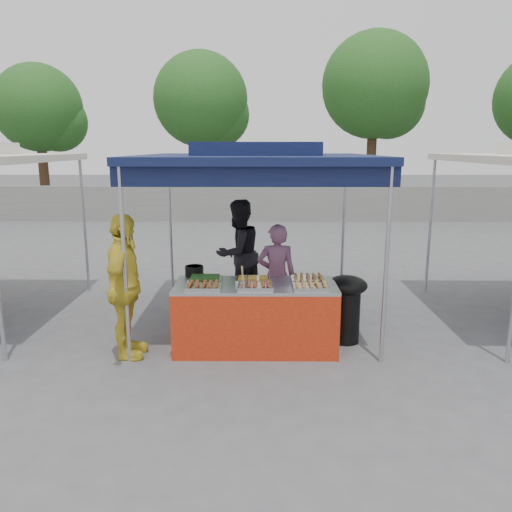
{
  "coord_description": "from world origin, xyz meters",
  "views": [
    {
      "loc": [
        0.05,
        -6.05,
        2.51
      ],
      "look_at": [
        0.0,
        0.6,
        1.05
      ],
      "focal_mm": 35.0,
      "sensor_mm": 36.0,
      "label": 1
    }
  ],
  "objects_px": {
    "vendor_table": "(256,316)",
    "cooking_pot": "(194,271)",
    "wok_burner": "(346,303)",
    "vendor_woman": "(277,276)",
    "helper_man": "(238,253)",
    "customer_person": "(125,287)"
  },
  "relations": [
    {
      "from": "vendor_table",
      "to": "cooking_pot",
      "type": "distance_m",
      "value": 1.01
    },
    {
      "from": "wok_burner",
      "to": "vendor_woman",
      "type": "relative_size",
      "value": 0.6
    },
    {
      "from": "vendor_table",
      "to": "helper_man",
      "type": "relative_size",
      "value": 1.17
    },
    {
      "from": "vendor_woman",
      "to": "customer_person",
      "type": "relative_size",
      "value": 0.84
    },
    {
      "from": "vendor_table",
      "to": "wok_burner",
      "type": "xyz_separation_m",
      "value": [
        1.17,
        0.25,
        0.1
      ]
    },
    {
      "from": "customer_person",
      "to": "helper_man",
      "type": "bearing_deg",
      "value": -31.33
    },
    {
      "from": "wok_burner",
      "to": "helper_man",
      "type": "relative_size",
      "value": 0.52
    },
    {
      "from": "vendor_table",
      "to": "wok_burner",
      "type": "distance_m",
      "value": 1.2
    },
    {
      "from": "cooking_pot",
      "to": "helper_man",
      "type": "distance_m",
      "value": 1.52
    },
    {
      "from": "cooking_pot",
      "to": "vendor_woman",
      "type": "relative_size",
      "value": 0.16
    },
    {
      "from": "cooking_pot",
      "to": "helper_man",
      "type": "xyz_separation_m",
      "value": [
        0.52,
        1.43,
        -0.07
      ]
    },
    {
      "from": "vendor_table",
      "to": "customer_person",
      "type": "relative_size",
      "value": 1.14
    },
    {
      "from": "cooking_pot",
      "to": "customer_person",
      "type": "xyz_separation_m",
      "value": [
        -0.75,
        -0.61,
        -0.04
      ]
    },
    {
      "from": "vendor_woman",
      "to": "vendor_table",
      "type": "bearing_deg",
      "value": 69.09
    },
    {
      "from": "vendor_table",
      "to": "wok_burner",
      "type": "bearing_deg",
      "value": 11.84
    },
    {
      "from": "cooking_pot",
      "to": "customer_person",
      "type": "bearing_deg",
      "value": -140.73
    },
    {
      "from": "vendor_woman",
      "to": "customer_person",
      "type": "distance_m",
      "value": 2.12
    },
    {
      "from": "vendor_table",
      "to": "cooking_pot",
      "type": "height_order",
      "value": "cooking_pot"
    },
    {
      "from": "wok_burner",
      "to": "helper_man",
      "type": "bearing_deg",
      "value": 116.77
    },
    {
      "from": "wok_burner",
      "to": "helper_man",
      "type": "xyz_separation_m",
      "value": [
        -1.46,
        1.55,
        0.33
      ]
    },
    {
      "from": "vendor_woman",
      "to": "customer_person",
      "type": "bearing_deg",
      "value": 28.52
    },
    {
      "from": "wok_burner",
      "to": "helper_man",
      "type": "height_order",
      "value": "helper_man"
    }
  ]
}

